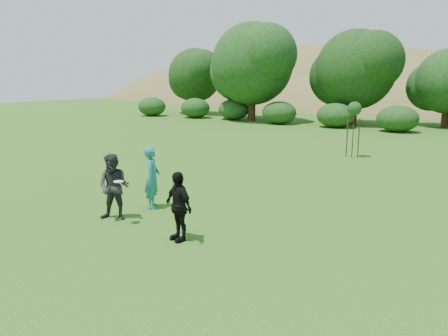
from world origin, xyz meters
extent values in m
plane|color=#19470C|center=(0.00, 0.00, 0.00)|extent=(120.00, 120.00, 0.00)
imported|color=#1A7874|center=(-1.38, 1.02, 0.98)|extent=(0.78, 0.85, 1.96)
imported|color=#29282B|center=(-1.49, -0.45, 0.97)|extent=(1.16, 1.06, 1.93)
imported|color=black|center=(1.10, -0.69, 0.89)|extent=(1.13, 0.73, 1.78)
cylinder|color=white|center=(-1.01, -0.71, 1.25)|extent=(0.27, 0.27, 0.03)
cylinder|color=#382616|center=(1.05, 13.24, 1.25)|extent=(0.05, 0.05, 2.50)
sphere|color=#1B4418|center=(1.05, 13.24, 2.50)|extent=(0.70, 0.70, 0.70)
cylinder|color=#3E2A18|center=(0.75, 13.24, 1.00)|extent=(0.06, 0.06, 2.00)
cylinder|color=#3C2917|center=(1.35, 13.24, 1.00)|extent=(0.06, 0.06, 2.00)
ellipsoid|color=olive|center=(-25.00, 70.00, -12.10)|extent=(110.00, 70.00, 44.00)
ellipsoid|color=olive|center=(-5.00, 58.00, -7.70)|extent=(80.00, 50.00, 28.00)
cylinder|color=#3A2616|center=(-22.00, 30.00, 1.31)|extent=(0.65, 0.65, 2.62)
sphere|color=#194214|center=(-22.00, 30.00, 4.22)|extent=(5.80, 5.80, 5.80)
cylinder|color=#3A2616|center=(-13.00, 27.00, 1.57)|extent=(0.73, 0.73, 3.15)
sphere|color=#194214|center=(-13.00, 27.00, 5.23)|extent=(7.54, 7.54, 7.54)
cylinder|color=#3A2616|center=(-4.00, 29.00, 1.40)|extent=(0.68, 0.68, 2.80)
sphere|color=#194214|center=(-4.00, 29.00, 4.66)|extent=(6.73, 6.73, 6.73)
cylinder|color=#3A2616|center=(3.00, 31.00, 1.14)|extent=(0.60, 0.60, 2.27)
camera|label=1|loc=(7.92, -8.77, 4.08)|focal=35.00mm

